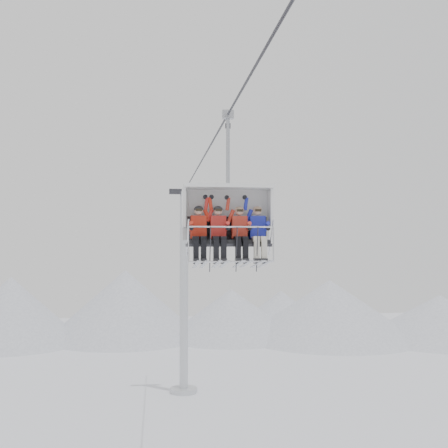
{
  "coord_description": "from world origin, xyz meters",
  "views": [
    {
      "loc": [
        -1.88,
        -15.39,
        9.94
      ],
      "look_at": [
        0.0,
        0.0,
        10.44
      ],
      "focal_mm": 45.0,
      "sensor_mm": 36.0,
      "label": 1
    }
  ],
  "objects": [
    {
      "name": "chairlift_carrier",
      "position": [
        0.0,
        -0.72,
        10.67
      ],
      "size": [
        2.34,
        1.17,
        3.98
      ],
      "color": "black",
      "rests_on": "haul_cable"
    },
    {
      "name": "skier_center_left",
      "position": [
        -0.27,
        -1.03,
        10.2
      ],
      "size": [
        0.4,
        1.69,
        1.6
      ],
      "color": "red",
      "rests_on": "chairlift_carrier"
    },
    {
      "name": "ridgeline",
      "position": [
        -1.58,
        42.05,
        2.84
      ],
      "size": [
        72.0,
        21.0,
        7.0
      ],
      "color": "silver",
      "rests_on": "ground"
    },
    {
      "name": "lift_tower_right",
      "position": [
        0.0,
        22.0,
        5.78
      ],
      "size": [
        2.0,
        1.8,
        13.48
      ],
      "color": "silver",
      "rests_on": "ground"
    },
    {
      "name": "skier_far_right",
      "position": [
        0.77,
        -1.03,
        10.2
      ],
      "size": [
        0.4,
        1.69,
        1.6
      ],
      "color": "#1F27AD",
      "rests_on": "chairlift_carrier"
    },
    {
      "name": "skier_far_left",
      "position": [
        -0.78,
        -1.03,
        10.2
      ],
      "size": [
        0.4,
        1.69,
        1.6
      ],
      "color": "red",
      "rests_on": "chairlift_carrier"
    },
    {
      "name": "haul_cable",
      "position": [
        0.0,
        0.0,
        13.3
      ],
      "size": [
        0.06,
        50.0,
        0.06
      ],
      "primitive_type": "cylinder",
      "rotation": [
        1.57,
        0.0,
        0.0
      ],
      "color": "#303035",
      "rests_on": "lift_tower_left"
    },
    {
      "name": "skier_center_right",
      "position": [
        0.29,
        -1.03,
        10.2
      ],
      "size": [
        0.4,
        1.69,
        1.59
      ],
      "color": "red",
      "rests_on": "chairlift_carrier"
    }
  ]
}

